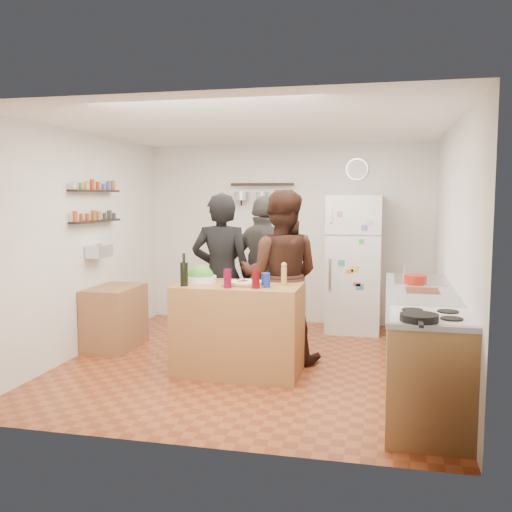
% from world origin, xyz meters
% --- Properties ---
extents(room_shell, '(4.20, 4.20, 4.20)m').
position_xyz_m(room_shell, '(0.00, 0.39, 1.25)').
color(room_shell, brown).
rests_on(room_shell, ground).
extents(prep_island, '(1.25, 0.72, 0.91)m').
position_xyz_m(prep_island, '(-0.07, -0.36, 0.46)').
color(prep_island, '#A5693C').
rests_on(prep_island, floor).
extents(pizza_board, '(0.42, 0.34, 0.02)m').
position_xyz_m(pizza_board, '(0.01, -0.38, 0.92)').
color(pizza_board, brown).
rests_on(pizza_board, prep_island).
extents(pizza, '(0.34, 0.34, 0.02)m').
position_xyz_m(pizza, '(0.01, -0.38, 0.94)').
color(pizza, '#D1B789').
rests_on(pizza, pizza_board).
extents(salad_bowl, '(0.32, 0.32, 0.06)m').
position_xyz_m(salad_bowl, '(-0.49, -0.31, 0.94)').
color(salad_bowl, white).
rests_on(salad_bowl, prep_island).
extents(wine_bottle, '(0.08, 0.08, 0.23)m').
position_xyz_m(wine_bottle, '(-0.57, -0.58, 1.03)').
color(wine_bottle, black).
rests_on(wine_bottle, prep_island).
extents(wine_glass_near, '(0.08, 0.08, 0.19)m').
position_xyz_m(wine_glass_near, '(-0.12, -0.60, 1.00)').
color(wine_glass_near, '#5F0824').
rests_on(wine_glass_near, prep_island).
extents(wine_glass_far, '(0.07, 0.07, 0.18)m').
position_xyz_m(wine_glass_far, '(0.15, -0.56, 1.00)').
color(wine_glass_far, '#56070B').
rests_on(wine_glass_far, prep_island).
extents(pepper_mill, '(0.06, 0.06, 0.18)m').
position_xyz_m(pepper_mill, '(0.38, -0.31, 1.00)').
color(pepper_mill, '#AD8848').
rests_on(pepper_mill, prep_island).
extents(salt_canister, '(0.09, 0.09, 0.14)m').
position_xyz_m(salt_canister, '(0.23, -0.48, 0.98)').
color(salt_canister, navy).
rests_on(salt_canister, prep_island).
extents(person_left, '(0.71, 0.51, 1.83)m').
position_xyz_m(person_left, '(-0.41, 0.17, 0.91)').
color(person_left, black).
rests_on(person_left, floor).
extents(person_center, '(0.93, 0.74, 1.86)m').
position_xyz_m(person_center, '(0.25, 0.16, 0.93)').
color(person_center, black).
rests_on(person_center, floor).
extents(person_back, '(1.14, 0.73, 1.80)m').
position_xyz_m(person_back, '(-0.04, 0.72, 0.90)').
color(person_back, '#2D2C28').
rests_on(person_back, floor).
extents(counter_run, '(0.63, 2.63, 0.90)m').
position_xyz_m(counter_run, '(1.70, -0.55, 0.45)').
color(counter_run, '#9E7042').
rests_on(counter_run, floor).
extents(stove_top, '(0.60, 0.62, 0.02)m').
position_xyz_m(stove_top, '(1.70, -1.50, 0.91)').
color(stove_top, white).
rests_on(stove_top, counter_run).
extents(skillet, '(0.27, 0.27, 0.05)m').
position_xyz_m(skillet, '(1.60, -1.74, 0.95)').
color(skillet, black).
rests_on(skillet, stove_top).
extents(sink, '(0.50, 0.80, 0.03)m').
position_xyz_m(sink, '(1.70, 0.30, 0.92)').
color(sink, silver).
rests_on(sink, counter_run).
extents(cutting_board, '(0.30, 0.40, 0.02)m').
position_xyz_m(cutting_board, '(1.70, -0.40, 0.91)').
color(cutting_board, brown).
rests_on(cutting_board, counter_run).
extents(red_bowl, '(0.22, 0.22, 0.09)m').
position_xyz_m(red_bowl, '(1.65, -0.02, 0.97)').
color(red_bowl, '#9E1D12').
rests_on(red_bowl, counter_run).
extents(fridge, '(0.70, 0.68, 1.80)m').
position_xyz_m(fridge, '(0.95, 1.75, 0.90)').
color(fridge, white).
rests_on(fridge, floor).
extents(wall_clock, '(0.30, 0.03, 0.30)m').
position_xyz_m(wall_clock, '(0.95, 2.08, 2.15)').
color(wall_clock, silver).
rests_on(wall_clock, back_wall).
extents(spice_shelf_lower, '(0.12, 1.00, 0.02)m').
position_xyz_m(spice_shelf_lower, '(-1.93, 0.20, 1.50)').
color(spice_shelf_lower, black).
rests_on(spice_shelf_lower, left_wall).
extents(spice_shelf_upper, '(0.12, 1.00, 0.02)m').
position_xyz_m(spice_shelf_upper, '(-1.93, 0.20, 1.85)').
color(spice_shelf_upper, black).
rests_on(spice_shelf_upper, left_wall).
extents(produce_basket, '(0.18, 0.35, 0.14)m').
position_xyz_m(produce_basket, '(-1.90, 0.20, 1.15)').
color(produce_basket, silver).
rests_on(produce_basket, left_wall).
extents(side_table, '(0.50, 0.80, 0.73)m').
position_xyz_m(side_table, '(-1.74, 0.23, 0.36)').
color(side_table, '#97693F').
rests_on(side_table, floor).
extents(pot_rack, '(0.90, 0.04, 0.04)m').
position_xyz_m(pot_rack, '(-0.35, 2.00, 1.95)').
color(pot_rack, black).
rests_on(pot_rack, back_wall).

